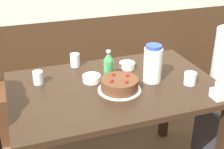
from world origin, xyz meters
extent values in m
cube|color=#3D2819|center=(0.00, 1.05, 0.46)|extent=(4.80, 0.04, 0.91)
cube|color=#56331E|center=(0.00, 0.83, 0.21)|extent=(2.01, 0.38, 0.42)
cube|color=black|center=(0.00, 0.00, 0.76)|extent=(1.27, 0.83, 0.03)
cube|color=black|center=(-0.58, 0.36, 0.37)|extent=(0.06, 0.06, 0.74)
cube|color=black|center=(0.58, 0.36, 0.37)|extent=(0.06, 0.06, 0.74)
cylinder|color=white|center=(0.01, -0.07, 0.78)|extent=(0.26, 0.26, 0.01)
cylinder|color=#56331E|center=(0.01, -0.07, 0.82)|extent=(0.22, 0.22, 0.07)
sphere|color=red|center=(0.03, -0.13, 0.86)|extent=(0.02, 0.02, 0.02)
sphere|color=red|center=(0.06, -0.05, 0.86)|extent=(0.02, 0.02, 0.02)
sphere|color=red|center=(-0.01, -0.01, 0.86)|extent=(0.02, 0.02, 0.02)
sphere|color=red|center=(-0.05, -0.09, 0.86)|extent=(0.02, 0.02, 0.02)
cylinder|color=white|center=(0.25, -0.02, 0.88)|extent=(0.11, 0.11, 0.22)
cylinder|color=#28479E|center=(0.25, -0.02, 1.00)|extent=(0.10, 0.10, 0.02)
cylinder|color=#388E4C|center=(0.00, 0.11, 0.84)|extent=(0.06, 0.06, 0.13)
cone|color=#388E4C|center=(0.00, 0.11, 0.93)|extent=(0.06, 0.06, 0.05)
cylinder|color=silver|center=(0.00, 0.11, 0.96)|extent=(0.03, 0.03, 0.01)
cube|color=white|center=(0.53, -0.34, 0.80)|extent=(0.11, 0.08, 0.05)
cube|color=white|center=(0.53, -0.34, 0.86)|extent=(0.09, 0.03, 0.05)
cylinder|color=white|center=(-0.11, 0.10, 0.80)|extent=(0.11, 0.11, 0.04)
cylinder|color=white|center=(0.17, 0.21, 0.80)|extent=(0.11, 0.11, 0.04)
cylinder|color=silver|center=(-0.44, 0.18, 0.82)|extent=(0.06, 0.06, 0.08)
cylinder|color=silver|center=(0.45, -0.14, 0.81)|extent=(0.08, 0.08, 0.08)
cylinder|color=silver|center=(-0.16, 0.36, 0.82)|extent=(0.07, 0.07, 0.09)
cube|color=#33333D|center=(0.89, -0.02, 0.23)|extent=(0.34, 0.30, 0.45)
camera|label=1|loc=(-0.57, -1.59, 1.67)|focal=50.00mm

